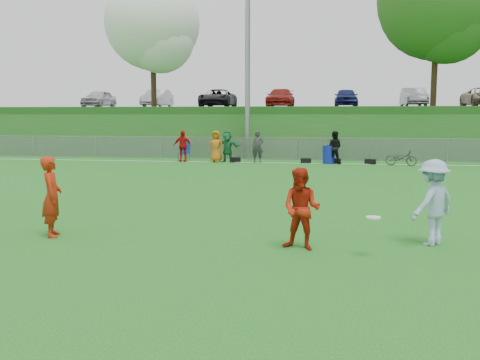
% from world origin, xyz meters
% --- Properties ---
extents(ground, '(120.00, 120.00, 0.00)m').
position_xyz_m(ground, '(0.00, 0.00, 0.00)').
color(ground, '#135D1B').
rests_on(ground, ground).
extents(sideline_far, '(60.00, 0.10, 0.01)m').
position_xyz_m(sideline_far, '(0.00, 18.00, 0.01)').
color(sideline_far, white).
rests_on(sideline_far, ground).
extents(fence, '(58.00, 0.06, 1.30)m').
position_xyz_m(fence, '(0.00, 20.00, 0.65)').
color(fence, gray).
rests_on(fence, ground).
extents(light_pole, '(1.20, 0.40, 12.15)m').
position_xyz_m(light_pole, '(-3.00, 20.80, 6.71)').
color(light_pole, gray).
rests_on(light_pole, ground).
extents(berm, '(120.00, 18.00, 3.00)m').
position_xyz_m(berm, '(0.00, 31.00, 1.50)').
color(berm, '#194E16').
rests_on(berm, ground).
extents(parking_lot, '(120.00, 12.00, 0.10)m').
position_xyz_m(parking_lot, '(0.00, 33.00, 3.05)').
color(parking_lot, black).
rests_on(parking_lot, berm).
extents(tree_white_flowering, '(6.30, 6.30, 8.78)m').
position_xyz_m(tree_white_flowering, '(-9.84, 24.92, 8.32)').
color(tree_white_flowering, black).
rests_on(tree_white_flowering, berm).
extents(tree_green_near, '(7.14, 7.14, 9.95)m').
position_xyz_m(tree_green_near, '(8.16, 24.42, 9.03)').
color(tree_green_near, black).
rests_on(tree_green_near, berm).
extents(car_row, '(32.04, 5.18, 1.44)m').
position_xyz_m(car_row, '(-1.17, 32.00, 3.82)').
color(car_row, silver).
rests_on(car_row, parking_lot).
extents(spectator_row, '(9.10, 0.82, 1.69)m').
position_xyz_m(spectator_row, '(-2.82, 18.00, 0.85)').
color(spectator_row, '#BA0E0C').
rests_on(spectator_row, ground).
extents(gear_bags, '(7.70, 0.45, 0.26)m').
position_xyz_m(gear_bags, '(0.77, 18.10, 0.13)').
color(gear_bags, black).
rests_on(gear_bags, ground).
extents(player_red_left, '(0.61, 0.73, 1.70)m').
position_xyz_m(player_red_left, '(-4.17, 0.20, 0.85)').
color(player_red_left, '#B1230C').
rests_on(player_red_left, ground).
extents(player_red_center, '(0.90, 0.79, 1.56)m').
position_xyz_m(player_red_center, '(1.05, -0.07, 0.78)').
color(player_red_center, '#AF1F0C').
rests_on(player_red_center, ground).
extents(player_blue, '(1.22, 1.21, 1.69)m').
position_xyz_m(player_blue, '(3.58, 0.68, 0.85)').
color(player_blue, '#95AECF').
rests_on(player_blue, ground).
extents(frisbee, '(0.27, 0.27, 0.02)m').
position_xyz_m(frisbee, '(2.35, -0.48, 0.73)').
color(frisbee, silver).
rests_on(frisbee, ground).
extents(recycling_bin, '(0.83, 0.83, 0.94)m').
position_xyz_m(recycling_bin, '(1.69, 18.06, 0.47)').
color(recycling_bin, '#0E209B').
rests_on(recycling_bin, ground).
extents(camp_chair, '(0.58, 0.59, 1.01)m').
position_xyz_m(camp_chair, '(-6.23, 18.57, 0.30)').
color(camp_chair, '#0E399E').
rests_on(camp_chair, ground).
extents(bicycle, '(1.60, 0.93, 0.80)m').
position_xyz_m(bicycle, '(5.26, 17.44, 0.40)').
color(bicycle, '#2B2B2E').
rests_on(bicycle, ground).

